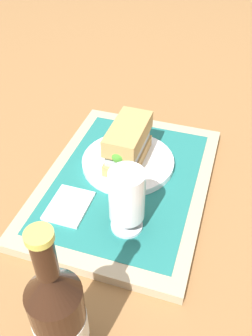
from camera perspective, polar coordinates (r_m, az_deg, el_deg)
name	(u,v)px	position (r m, az deg, el deg)	size (l,w,h in m)	color
ground_plane	(126,186)	(0.76, 0.00, -2.85)	(3.00, 3.00, 0.00)	olive
tray	(126,183)	(0.75, 0.00, -2.30)	(0.44, 0.32, 0.02)	tan
placemat	(126,179)	(0.74, 0.00, -1.71)	(0.38, 0.27, 0.00)	#1E6B66
plate	(128,162)	(0.77, 0.31, 0.92)	(0.19, 0.19, 0.01)	white
sandwich	(128,144)	(0.73, 0.25, 3.74)	(0.13, 0.07, 0.08)	tan
beer_glass	(127,199)	(0.61, 0.12, -4.80)	(0.06, 0.06, 0.12)	silver
napkin_folded	(69,206)	(0.69, -8.76, -5.75)	(0.09, 0.07, 0.01)	white
beer_bottle	(60,320)	(0.48, -10.15, -22.05)	(0.07, 0.07, 0.27)	black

